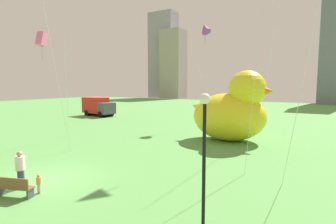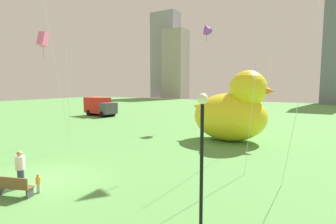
# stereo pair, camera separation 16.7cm
# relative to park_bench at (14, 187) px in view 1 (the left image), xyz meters

# --- Properties ---
(ground_plane) EXTENTS (140.00, 140.00, 0.00)m
(ground_plane) POSITION_rel_park_bench_xyz_m (-0.75, 2.02, -0.47)
(ground_plane) COLOR #58984B
(park_bench) EXTENTS (1.64, 0.93, 0.90)m
(park_bench) POSITION_rel_park_bench_xyz_m (0.00, 0.00, 0.00)
(park_bench) COLOR brown
(park_bench) RESTS_ON ground
(person_adult) EXTENTS (0.43, 0.43, 1.74)m
(person_adult) POSITION_rel_park_bench_xyz_m (-0.83, 0.77, 0.49)
(person_adult) COLOR #38476B
(person_adult) RESTS_ON ground
(person_child) EXTENTS (0.21, 0.21, 0.86)m
(person_child) POSITION_rel_park_bench_xyz_m (0.50, 0.79, 0.00)
(person_child) COLOR silver
(person_child) RESTS_ON ground
(giant_inflatable_duck) EXTENTS (7.24, 4.64, 6.00)m
(giant_inflatable_duck) POSITION_rel_park_bench_xyz_m (4.51, 16.05, 2.08)
(giant_inflatable_duck) COLOR yellow
(giant_inflatable_duck) RESTS_ON ground
(lamppost) EXTENTS (0.36, 0.36, 4.54)m
(lamppost) POSITION_rel_park_bench_xyz_m (7.85, 1.98, 2.62)
(lamppost) COLOR black
(lamppost) RESTS_ON ground
(box_truck) EXTENTS (5.82, 3.07, 2.85)m
(box_truck) POSITION_rel_park_bench_xyz_m (-18.78, 23.42, 0.96)
(box_truck) COLOR red
(box_truck) RESTS_ON ground
(city_skyline) EXTENTS (62.34, 12.77, 31.12)m
(city_skyline) POSITION_rel_park_bench_xyz_m (-19.93, 75.97, 13.69)
(city_skyline) COLOR gray
(city_skyline) RESTS_ON ground
(kite_pink) EXTENTS (2.89, 3.02, 9.16)m
(kite_pink) POSITION_rel_park_bench_xyz_m (-8.92, 7.71, 8.02)
(kite_pink) COLOR silver
(kite_pink) RESTS_ON ground
(kite_purple) EXTENTS (2.90, 2.51, 12.13)m
(kite_purple) POSITION_rel_park_bench_xyz_m (-1.05, 23.26, 10.88)
(kite_purple) COLOR silver
(kite_purple) RESTS_ON ground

